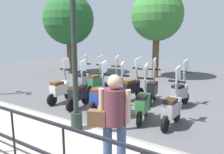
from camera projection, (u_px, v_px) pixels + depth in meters
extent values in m
plane|color=#4C4C4F|center=(121.00, 106.00, 7.23)|extent=(28.00, 28.00, 0.00)
cube|color=gray|center=(45.00, 144.00, 4.57)|extent=(2.20, 20.00, 0.15)
cube|color=gray|center=(78.00, 126.00, 5.44)|extent=(0.10, 20.00, 0.15)
cylinder|color=black|center=(14.00, 143.00, 3.35)|extent=(0.03, 0.03, 1.05)
cylinder|color=#232D28|center=(77.00, 121.00, 5.08)|extent=(0.26, 0.26, 0.40)
cylinder|color=#232D28|center=(74.00, 44.00, 4.75)|extent=(0.12, 0.12, 3.94)
cylinder|color=#384C70|center=(121.00, 149.00, 3.39)|extent=(0.14, 0.14, 0.82)
cylinder|color=#384C70|center=(108.00, 148.00, 3.43)|extent=(0.14, 0.14, 0.82)
cylinder|color=brown|center=(115.00, 107.00, 3.28)|extent=(0.41, 0.41, 0.55)
sphere|color=tan|center=(115.00, 82.00, 3.21)|extent=(0.22, 0.22, 0.22)
cylinder|color=tan|center=(128.00, 107.00, 3.24)|extent=(0.09, 0.09, 0.52)
cylinder|color=tan|center=(102.00, 105.00, 3.32)|extent=(0.09, 0.09, 0.52)
cube|color=brown|center=(97.00, 118.00, 3.32)|extent=(0.23, 0.31, 0.24)
cylinder|color=brown|center=(70.00, 56.00, 13.32)|extent=(0.36, 0.36, 2.13)
sphere|color=#235B28|center=(69.00, 19.00, 12.91)|extent=(3.01, 3.01, 3.01)
cylinder|color=brown|center=(156.00, 56.00, 12.08)|extent=(0.36, 0.36, 2.35)
sphere|color=#387A33|center=(157.00, 15.00, 11.67)|extent=(2.79, 2.79, 2.79)
cylinder|color=black|center=(177.00, 114.00, 5.94)|extent=(0.40, 0.10, 0.40)
cylinder|color=black|center=(165.00, 124.00, 5.28)|extent=(0.40, 0.10, 0.40)
cube|color=gray|center=(171.00, 109.00, 5.49)|extent=(0.61, 0.31, 0.36)
cube|color=gray|center=(175.00, 105.00, 5.72)|extent=(0.13, 0.31, 0.44)
cube|color=black|center=(170.00, 101.00, 5.39)|extent=(0.41, 0.28, 0.10)
cylinder|color=gray|center=(176.00, 92.00, 5.70)|extent=(0.19, 0.08, 0.55)
cube|color=black|center=(177.00, 82.00, 5.65)|extent=(0.08, 0.44, 0.05)
cube|color=silver|center=(178.00, 74.00, 5.66)|extent=(0.39, 0.05, 0.42)
cylinder|color=black|center=(146.00, 109.00, 6.37)|extent=(0.41, 0.17, 0.40)
cylinder|color=black|center=(139.00, 119.00, 5.60)|extent=(0.41, 0.17, 0.40)
cube|color=#2D6B38|center=(142.00, 104.00, 5.86)|extent=(0.65, 0.41, 0.36)
cube|color=#2D6B38|center=(144.00, 101.00, 6.12)|extent=(0.18, 0.32, 0.44)
cube|color=black|center=(142.00, 97.00, 5.75)|extent=(0.45, 0.34, 0.10)
cylinder|color=gray|center=(145.00, 88.00, 6.11)|extent=(0.19, 0.11, 0.55)
cube|color=black|center=(145.00, 78.00, 6.06)|extent=(0.16, 0.44, 0.05)
cube|color=silver|center=(146.00, 71.00, 6.08)|extent=(0.38, 0.12, 0.42)
cylinder|color=black|center=(123.00, 104.00, 6.80)|extent=(0.41, 0.19, 0.40)
cylinder|color=black|center=(116.00, 113.00, 6.01)|extent=(0.41, 0.19, 0.40)
cube|color=gray|center=(119.00, 100.00, 6.27)|extent=(0.66, 0.44, 0.36)
cube|color=gray|center=(121.00, 97.00, 6.54)|extent=(0.20, 0.32, 0.44)
cube|color=black|center=(119.00, 93.00, 6.16)|extent=(0.46, 0.37, 0.10)
cylinder|color=gray|center=(122.00, 85.00, 6.53)|extent=(0.20, 0.12, 0.55)
cube|color=black|center=(122.00, 76.00, 6.48)|extent=(0.19, 0.44, 0.05)
cube|color=silver|center=(123.00, 69.00, 6.50)|extent=(0.38, 0.14, 0.42)
cylinder|color=black|center=(106.00, 101.00, 7.08)|extent=(0.41, 0.13, 0.40)
cylinder|color=black|center=(93.00, 109.00, 6.34)|extent=(0.41, 0.13, 0.40)
cube|color=navy|center=(98.00, 97.00, 6.58)|extent=(0.63, 0.36, 0.36)
cube|color=navy|center=(103.00, 94.00, 6.84)|extent=(0.16, 0.31, 0.44)
cube|color=#4C2D19|center=(97.00, 90.00, 6.48)|extent=(0.43, 0.31, 0.10)
cylinder|color=gray|center=(103.00, 83.00, 6.82)|extent=(0.19, 0.09, 0.55)
cube|color=black|center=(103.00, 74.00, 6.77)|extent=(0.12, 0.44, 0.05)
cube|color=silver|center=(104.00, 67.00, 6.79)|extent=(0.39, 0.08, 0.42)
cylinder|color=black|center=(86.00, 98.00, 7.43)|extent=(0.41, 0.12, 0.40)
cylinder|color=black|center=(71.00, 105.00, 6.70)|extent=(0.41, 0.12, 0.40)
cube|color=black|center=(77.00, 94.00, 6.94)|extent=(0.63, 0.34, 0.36)
cube|color=black|center=(82.00, 91.00, 7.19)|extent=(0.15, 0.31, 0.44)
cube|color=#4C2D19|center=(75.00, 87.00, 6.83)|extent=(0.43, 0.30, 0.10)
cylinder|color=gray|center=(83.00, 80.00, 7.17)|extent=(0.19, 0.09, 0.55)
cube|color=black|center=(83.00, 72.00, 7.12)|extent=(0.11, 0.44, 0.05)
cube|color=silver|center=(84.00, 66.00, 7.14)|extent=(0.39, 0.07, 0.42)
cylinder|color=black|center=(69.00, 94.00, 7.96)|extent=(0.40, 0.09, 0.40)
cylinder|color=black|center=(52.00, 100.00, 7.26)|extent=(0.40, 0.09, 0.40)
cube|color=beige|center=(59.00, 89.00, 7.49)|extent=(0.61, 0.30, 0.36)
cube|color=beige|center=(65.00, 87.00, 7.73)|extent=(0.13, 0.30, 0.44)
cube|color=#4C2D19|center=(57.00, 83.00, 7.39)|extent=(0.41, 0.27, 0.10)
cylinder|color=gray|center=(65.00, 77.00, 7.71)|extent=(0.18, 0.08, 0.55)
cube|color=black|center=(65.00, 69.00, 7.66)|extent=(0.07, 0.44, 0.05)
cube|color=silver|center=(66.00, 64.00, 7.67)|extent=(0.39, 0.04, 0.42)
cylinder|color=black|center=(185.00, 98.00, 7.44)|extent=(0.41, 0.16, 0.40)
cylinder|color=black|center=(173.00, 103.00, 6.86)|extent=(0.41, 0.16, 0.40)
cube|color=gray|center=(179.00, 93.00, 7.04)|extent=(0.64, 0.40, 0.36)
cube|color=gray|center=(183.00, 91.00, 7.24)|extent=(0.18, 0.32, 0.44)
cube|color=black|center=(178.00, 86.00, 6.94)|extent=(0.44, 0.34, 0.10)
cylinder|color=gray|center=(184.00, 80.00, 7.21)|extent=(0.19, 0.11, 0.55)
cube|color=black|center=(185.00, 72.00, 7.16)|extent=(0.15, 0.44, 0.05)
cube|color=silver|center=(186.00, 66.00, 7.17)|extent=(0.39, 0.11, 0.42)
cylinder|color=black|center=(154.00, 94.00, 7.97)|extent=(0.41, 0.16, 0.40)
cylinder|color=black|center=(150.00, 100.00, 7.21)|extent=(0.41, 0.16, 0.40)
cube|color=black|center=(152.00, 90.00, 7.46)|extent=(0.65, 0.40, 0.36)
cube|color=black|center=(153.00, 87.00, 7.72)|extent=(0.18, 0.32, 0.44)
cube|color=black|center=(152.00, 84.00, 7.35)|extent=(0.45, 0.34, 0.10)
cylinder|color=gray|center=(154.00, 77.00, 7.71)|extent=(0.19, 0.11, 0.55)
cube|color=black|center=(154.00, 69.00, 7.66)|extent=(0.15, 0.44, 0.05)
cube|color=silver|center=(155.00, 64.00, 7.68)|extent=(0.39, 0.11, 0.42)
cylinder|color=black|center=(139.00, 93.00, 8.14)|extent=(0.41, 0.19, 0.40)
cylinder|color=black|center=(123.00, 97.00, 7.61)|extent=(0.41, 0.19, 0.40)
cube|color=black|center=(130.00, 88.00, 7.77)|extent=(0.66, 0.44, 0.36)
cube|color=black|center=(136.00, 86.00, 7.95)|extent=(0.20, 0.32, 0.44)
cube|color=#4C2D19|center=(129.00, 81.00, 7.68)|extent=(0.46, 0.36, 0.10)
cylinder|color=gray|center=(137.00, 76.00, 7.92)|extent=(0.20, 0.12, 0.55)
cube|color=black|center=(137.00, 69.00, 7.87)|extent=(0.18, 0.44, 0.05)
cube|color=silver|center=(139.00, 63.00, 7.87)|extent=(0.38, 0.14, 0.42)
cylinder|color=black|center=(118.00, 89.00, 8.77)|extent=(0.41, 0.15, 0.40)
cylinder|color=black|center=(110.00, 94.00, 8.01)|extent=(0.41, 0.15, 0.40)
cube|color=black|center=(113.00, 84.00, 8.26)|extent=(0.64, 0.38, 0.36)
cube|color=black|center=(116.00, 82.00, 8.52)|extent=(0.17, 0.32, 0.44)
cube|color=black|center=(112.00, 79.00, 8.15)|extent=(0.44, 0.32, 0.10)
cylinder|color=gray|center=(117.00, 73.00, 8.51)|extent=(0.19, 0.10, 0.55)
cube|color=black|center=(117.00, 66.00, 8.46)|extent=(0.13, 0.44, 0.05)
cube|color=silver|center=(117.00, 61.00, 8.47)|extent=(0.39, 0.09, 0.42)
cylinder|color=black|center=(103.00, 87.00, 9.12)|extent=(0.40, 0.11, 0.40)
cylinder|color=black|center=(90.00, 91.00, 8.46)|extent=(0.40, 0.11, 0.40)
cube|color=#2D6B38|center=(95.00, 82.00, 8.67)|extent=(0.62, 0.32, 0.36)
cube|color=#2D6B38|center=(100.00, 80.00, 8.89)|extent=(0.14, 0.31, 0.44)
cube|color=#4C2D19|center=(94.00, 77.00, 8.57)|extent=(0.42, 0.29, 0.10)
cylinder|color=gray|center=(101.00, 72.00, 8.87)|extent=(0.19, 0.08, 0.55)
cube|color=black|center=(101.00, 65.00, 8.82)|extent=(0.09, 0.44, 0.05)
cube|color=silver|center=(102.00, 60.00, 8.83)|extent=(0.39, 0.06, 0.42)
cylinder|color=black|center=(88.00, 84.00, 9.52)|extent=(0.41, 0.18, 0.40)
cylinder|color=black|center=(79.00, 89.00, 8.74)|extent=(0.41, 0.18, 0.40)
cube|color=gray|center=(82.00, 80.00, 9.00)|extent=(0.65, 0.42, 0.36)
cube|color=gray|center=(85.00, 79.00, 9.27)|extent=(0.19, 0.32, 0.44)
cube|color=black|center=(81.00, 75.00, 8.89)|extent=(0.45, 0.35, 0.10)
cylinder|color=gray|center=(86.00, 70.00, 9.26)|extent=(0.19, 0.11, 0.55)
cube|color=black|center=(86.00, 64.00, 9.20)|extent=(0.17, 0.44, 0.05)
cube|color=silver|center=(86.00, 59.00, 9.22)|extent=(0.38, 0.12, 0.42)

